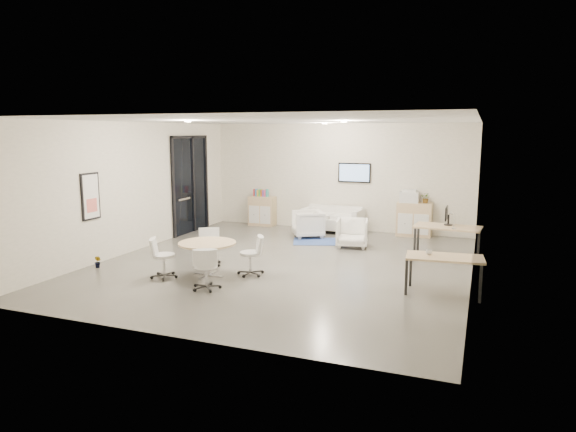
% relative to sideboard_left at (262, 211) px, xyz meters
% --- Properties ---
extents(room_shell, '(9.60, 10.60, 4.80)m').
position_rel_sideboard_left_xyz_m(room_shell, '(2.42, -4.26, 1.14)').
color(room_shell, '#4F4D48').
rests_on(room_shell, ground).
extents(glass_door, '(0.09, 1.90, 2.85)m').
position_rel_sideboard_left_xyz_m(glass_door, '(-1.53, -1.75, 1.04)').
color(glass_door, black).
rests_on(glass_door, room_shell).
extents(artwork, '(0.05, 0.54, 1.04)m').
position_rel_sideboard_left_xyz_m(artwork, '(-1.55, -5.86, 1.08)').
color(artwork, black).
rests_on(artwork, room_shell).
extents(wall_tv, '(0.98, 0.06, 0.58)m').
position_rel_sideboard_left_xyz_m(wall_tv, '(2.92, 0.20, 1.29)').
color(wall_tv, black).
rests_on(wall_tv, room_shell).
extents(ceiling_spots, '(3.14, 4.14, 0.03)m').
position_rel_sideboard_left_xyz_m(ceiling_spots, '(2.22, -3.43, 2.72)').
color(ceiling_spots, '#FFEAC6').
rests_on(ceiling_spots, room_shell).
extents(sideboard_left, '(0.83, 0.43, 0.93)m').
position_rel_sideboard_left_xyz_m(sideboard_left, '(0.00, 0.00, 0.00)').
color(sideboard_left, tan).
rests_on(sideboard_left, room_shell).
extents(sideboard_right, '(0.97, 0.47, 0.97)m').
position_rel_sideboard_left_xyz_m(sideboard_right, '(4.75, -0.02, 0.02)').
color(sideboard_right, tan).
rests_on(sideboard_right, room_shell).
extents(books, '(0.48, 0.14, 0.22)m').
position_rel_sideboard_left_xyz_m(books, '(-0.04, 0.00, 0.58)').
color(books, red).
rests_on(books, sideboard_left).
extents(printer, '(0.54, 0.46, 0.37)m').
position_rel_sideboard_left_xyz_m(printer, '(4.59, -0.02, 0.68)').
color(printer, white).
rests_on(printer, sideboard_right).
extents(loveseat, '(1.78, 1.00, 0.64)m').
position_rel_sideboard_left_xyz_m(loveseat, '(2.41, -0.19, -0.11)').
color(loveseat, silver).
rests_on(loveseat, room_shell).
extents(blue_rug, '(1.68, 1.38, 0.01)m').
position_rel_sideboard_left_xyz_m(blue_rug, '(2.48, -1.71, -0.46)').
color(blue_rug, '#324D9B').
rests_on(blue_rug, room_shell).
extents(armchair_left, '(1.06, 1.08, 0.83)m').
position_rel_sideboard_left_xyz_m(armchair_left, '(1.95, -1.23, -0.05)').
color(armchair_left, silver).
rests_on(armchair_left, room_shell).
extents(armchair_right, '(0.91, 0.87, 0.81)m').
position_rel_sideboard_left_xyz_m(armchair_right, '(3.43, -2.02, -0.06)').
color(armchair_right, silver).
rests_on(armchair_right, room_shell).
extents(desk_rear, '(1.56, 0.87, 0.78)m').
position_rel_sideboard_left_xyz_m(desk_rear, '(5.82, -2.47, 0.24)').
color(desk_rear, tan).
rests_on(desk_rear, room_shell).
extents(desk_front, '(1.43, 0.81, 0.71)m').
position_rel_sideboard_left_xyz_m(desk_front, '(5.96, -5.26, 0.18)').
color(desk_front, tan).
rests_on(desk_front, room_shell).
extents(monitor, '(0.20, 0.50, 0.44)m').
position_rel_sideboard_left_xyz_m(monitor, '(5.78, -2.32, 0.55)').
color(monitor, black).
rests_on(monitor, desk_rear).
extents(round_table, '(1.18, 1.18, 0.72)m').
position_rel_sideboard_left_xyz_m(round_table, '(1.31, -5.77, 0.17)').
color(round_table, tan).
rests_on(round_table, room_shell).
extents(meeting_chairs, '(2.35, 2.35, 0.82)m').
position_rel_sideboard_left_xyz_m(meeting_chairs, '(1.31, -5.77, -0.05)').
color(meeting_chairs, white).
rests_on(meeting_chairs, room_shell).
extents(plant_cabinet, '(0.35, 0.37, 0.23)m').
position_rel_sideboard_left_xyz_m(plant_cabinet, '(5.06, -0.03, 0.62)').
color(plant_cabinet, '#3F7F3F').
rests_on(plant_cabinet, sideboard_right).
extents(plant_floor, '(0.19, 0.29, 0.12)m').
position_rel_sideboard_left_xyz_m(plant_floor, '(-1.28, -6.06, -0.40)').
color(plant_floor, '#3F7F3F').
rests_on(plant_floor, room_shell).
extents(cup, '(0.13, 0.11, 0.12)m').
position_rel_sideboard_left_xyz_m(cup, '(5.67, -5.23, 0.31)').
color(cup, white).
rests_on(cup, desk_front).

